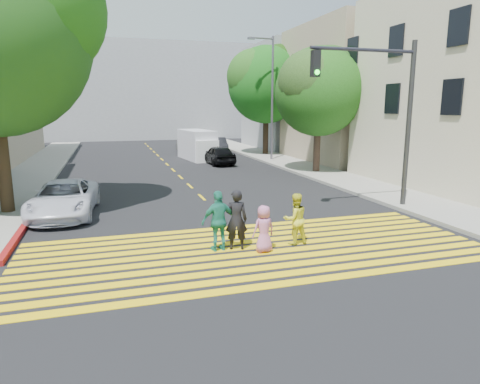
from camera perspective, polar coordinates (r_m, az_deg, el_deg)
name	(u,v)px	position (r m, az deg, el deg)	size (l,w,h in m)	color
ground	(273,265)	(11.48, 4.47, -9.72)	(120.00, 120.00, 0.00)	black
sidewalk_left	(41,166)	(32.52, -24.98, 3.14)	(3.00, 40.00, 0.15)	gray
sidewalk_right	(311,170)	(28.19, 9.40, 2.95)	(3.00, 60.00, 0.15)	gray
curb_red	(26,224)	(16.71, -26.66, -3.88)	(0.20, 8.00, 0.16)	maroon
crosswalk	(257,250)	(12.60, 2.33, -7.72)	(13.40, 5.30, 0.01)	yellow
lane_line	(164,162)	(32.95, -10.05, 4.00)	(0.12, 34.40, 0.01)	yellow
building_right_tan	(367,95)	(34.63, 16.54, 12.35)	(10.00, 10.00, 10.00)	tan
building_right_grey	(304,97)	(44.23, 8.51, 12.37)	(10.00, 10.00, 10.00)	gray
backdrop_block	(137,91)	(58.11, -13.51, 12.90)	(30.00, 8.00, 12.00)	gray
tree_right_near	(319,87)	(27.07, 10.55, 13.62)	(6.74, 6.62, 7.80)	black
tree_right_far	(267,81)	(36.71, 3.63, 14.60)	(7.36, 6.82, 9.20)	black
pedestrian_man	(236,220)	(12.41, -0.51, -3.72)	(0.65, 0.43, 1.78)	black
pedestrian_woman	(295,219)	(13.02, 7.36, -3.58)	(0.76, 0.59, 1.57)	yellow
pedestrian_child	(264,229)	(12.26, 3.18, -4.93)	(0.67, 0.44, 1.37)	#BC6896
pedestrian_extra	(219,221)	(12.31, -2.82, -3.88)	(1.04, 0.43, 1.77)	#248670
white_sedan	(64,199)	(17.60, -22.42, -0.83)	(2.22, 4.80, 1.34)	silver
dark_car_near	(219,155)	(30.99, -2.88, 4.98)	(1.62, 4.04, 1.38)	black
silver_car	(187,145)	(40.18, -7.07, 6.29)	(1.78, 4.38, 1.27)	gray
dark_car_parked	(218,145)	(39.14, -2.94, 6.28)	(1.42, 4.06, 1.34)	black
white_van	(198,146)	(33.90, -5.62, 6.16)	(2.41, 5.04, 2.29)	silver
traffic_signal	(384,102)	(17.78, 18.62, 11.31)	(4.51, 0.39, 6.62)	#2F2F2F
street_lamp	(270,91)	(32.64, 4.02, 13.30)	(2.07, 0.34, 9.13)	slate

